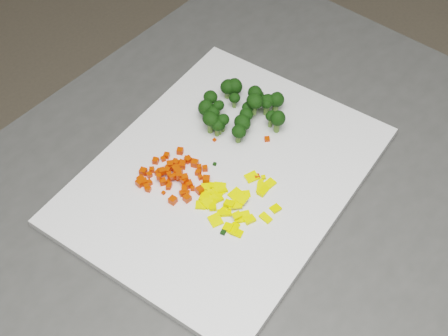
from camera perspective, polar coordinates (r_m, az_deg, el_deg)
cutting_board at (r=0.93m, az=-0.00°, el=-0.63°), size 0.54×0.48×0.01m
carrot_pile at (r=0.91m, az=-4.68°, el=-0.34°), size 0.10×0.10×0.03m
pepper_pile at (r=0.88m, az=1.41°, el=-2.97°), size 0.12×0.12×0.02m
broccoli_pile at (r=0.98m, az=1.81°, el=5.57°), size 0.12×0.12×0.06m
carrot_cube_0 at (r=0.93m, az=-2.29°, el=0.07°), size 0.01×0.01×0.01m
carrot_cube_1 at (r=0.91m, az=-5.12°, el=-1.75°), size 0.01×0.01×0.01m
carrot_cube_2 at (r=0.94m, az=-3.36°, el=0.79°), size 0.01×0.01×0.01m
carrot_cube_3 at (r=0.93m, az=-2.69°, el=0.44°), size 0.01×0.01×0.01m
carrot_cube_4 at (r=0.91m, az=-2.17°, el=-0.86°), size 0.01×0.01×0.01m
carrot_cube_5 at (r=0.94m, az=-3.31°, el=0.77°), size 0.01×0.01×0.01m
carrot_cube_6 at (r=0.90m, az=-2.88°, el=-1.87°), size 0.01×0.01×0.01m
carrot_cube_7 at (r=0.92m, az=-2.43°, el=-0.43°), size 0.01×0.01×0.01m
carrot_cube_8 at (r=0.92m, az=-5.99°, el=-0.43°), size 0.01×0.01×0.01m
carrot_cube_9 at (r=0.92m, az=-6.86°, el=-0.62°), size 0.01×0.01×0.01m
carrot_cube_10 at (r=0.91m, az=-4.57°, el=-0.73°), size 0.01×0.01×0.01m
carrot_cube_11 at (r=0.89m, az=-3.40°, el=-2.78°), size 0.01×0.01×0.01m
carrot_cube_12 at (r=0.90m, az=-2.24°, el=-2.04°), size 0.01×0.01×0.01m
carrot_cube_13 at (r=0.91m, az=-6.85°, el=-1.35°), size 0.01×0.01×0.01m
carrot_cube_14 at (r=0.91m, az=-4.87°, el=-0.84°), size 0.01×0.01×0.01m
carrot_cube_15 at (r=0.89m, az=-4.70°, el=-2.96°), size 0.01×0.01×0.01m
carrot_cube_16 at (r=0.91m, az=-4.20°, el=-0.35°), size 0.01×0.01×0.01m
carrot_cube_17 at (r=0.94m, az=-5.27°, el=1.14°), size 0.01×0.01×0.01m
carrot_cube_18 at (r=0.90m, az=-3.40°, el=-2.28°), size 0.01×0.01×0.01m
carrot_cube_19 at (r=0.95m, az=-4.04°, el=1.56°), size 0.01×0.01×0.01m
carrot_cube_20 at (r=0.90m, az=-3.86°, el=-2.33°), size 0.01×0.01×0.01m
carrot_cube_21 at (r=0.91m, az=-4.48°, el=-0.06°), size 0.01×0.01×0.01m
carrot_cube_22 at (r=0.93m, az=-3.85°, el=0.24°), size 0.01×0.01×0.01m
carrot_cube_23 at (r=0.92m, az=-1.76°, el=-0.04°), size 0.01×0.01×0.01m
carrot_cube_24 at (r=0.91m, az=-5.23°, el=-0.22°), size 0.01×0.01×0.01m
carrot_cube_25 at (r=0.91m, az=-4.35°, el=-0.04°), size 0.01×0.01×0.01m
carrot_cube_26 at (r=0.93m, az=-6.62°, el=-0.16°), size 0.01×0.01×0.01m
carrot_cube_27 at (r=0.91m, az=-6.93°, el=-1.94°), size 0.01×0.01×0.01m
carrot_cube_28 at (r=0.94m, az=-6.27°, el=0.67°), size 0.01×0.01×0.01m
carrot_cube_29 at (r=0.93m, az=-4.04°, el=0.31°), size 0.01×0.01×0.01m
carrot_cube_30 at (r=0.91m, az=-5.04°, el=-0.59°), size 0.01×0.01×0.01m
carrot_cube_31 at (r=0.92m, az=-2.26°, el=-0.31°), size 0.01×0.01×0.01m
carrot_cube_32 at (r=0.94m, az=-6.29°, el=0.65°), size 0.01×0.01×0.01m
carrot_cube_33 at (r=0.93m, az=-3.88°, el=0.39°), size 0.01×0.01×0.01m
carrot_cube_34 at (r=0.91m, az=-5.71°, el=-0.29°), size 0.01×0.01×0.01m
carrot_cube_35 at (r=0.91m, az=-7.69°, el=-1.35°), size 0.01×0.01×0.01m
carrot_cube_36 at (r=0.91m, az=-5.61°, el=-1.25°), size 0.01×0.01×0.01m
carrot_cube_37 at (r=0.90m, az=-3.70°, el=-1.12°), size 0.01×0.01×0.01m
carrot_cube_38 at (r=0.93m, az=-7.40°, el=-0.32°), size 0.01×0.01×0.01m
carrot_cube_39 at (r=0.91m, az=-7.31°, el=-1.28°), size 0.01×0.01×0.01m
carrot_cube_40 at (r=0.94m, az=-4.49°, el=0.64°), size 0.01×0.01×0.01m
carrot_cube_41 at (r=0.94m, az=-5.59°, el=0.83°), size 0.01×0.01×0.01m
carrot_cube_42 at (r=0.92m, az=-4.07°, el=-0.25°), size 0.01×0.01×0.01m
carrot_cube_43 at (r=0.91m, az=-3.24°, el=-1.50°), size 0.01×0.01×0.01m
carrot_cube_44 at (r=0.91m, az=-5.08°, el=-1.26°), size 0.01×0.01×0.01m
carrot_cube_45 at (r=0.92m, az=-4.42°, el=0.48°), size 0.01×0.01×0.01m
carrot_cube_46 at (r=0.95m, az=-4.05°, el=1.56°), size 0.01×0.01×0.01m
carrot_cube_47 at (r=0.92m, az=-4.28°, el=-0.78°), size 0.01×0.01×0.01m
carrot_cube_48 at (r=0.91m, az=-4.13°, el=-0.68°), size 0.01×0.01×0.01m
carrot_cube_49 at (r=0.90m, az=-3.65°, el=-2.04°), size 0.01×0.01×0.01m
carrot_cube_50 at (r=0.90m, az=-3.60°, el=-0.90°), size 0.01×0.01×0.01m
carrot_cube_51 at (r=0.91m, az=-5.97°, el=-0.78°), size 0.01×0.01×0.01m
carrot_cube_52 at (r=0.90m, az=-3.61°, el=-1.71°), size 0.01×0.01×0.01m
carrot_cube_53 at (r=0.92m, az=-4.96°, el=0.31°), size 0.01×0.01×0.01m
carrot_cube_54 at (r=0.91m, az=-7.08°, el=-1.72°), size 0.01×0.01×0.01m
carrot_cube_55 at (r=0.91m, az=-1.63°, el=-1.06°), size 0.01×0.01×0.01m
carrot_cube_56 at (r=0.91m, az=-4.99°, el=-1.57°), size 0.01×0.01×0.01m
carrot_cube_57 at (r=0.92m, az=-7.62°, el=-1.04°), size 0.01×0.01×0.01m
carrot_cube_58 at (r=0.92m, az=-5.18°, el=0.08°), size 0.01×0.01×0.01m
pepper_chunk_0 at (r=0.89m, az=-2.12°, el=-3.41°), size 0.02×0.02×0.00m
pepper_chunk_1 at (r=0.89m, az=-1.58°, el=-3.29°), size 0.01×0.02×0.01m
pepper_chunk_2 at (r=0.86m, az=0.89°, el=-5.57°), size 0.02×0.02×0.01m
pepper_chunk_3 at (r=0.87m, az=3.84°, el=-4.58°), size 0.01×0.02×0.01m
pepper_chunk_4 at (r=0.90m, az=-0.56°, el=-1.84°), size 0.02×0.02×0.00m
pepper_chunk_5 at (r=0.90m, az=1.10°, el=-2.43°), size 0.02×0.02×0.01m
pepper_chunk_6 at (r=0.91m, az=4.20°, el=-1.42°), size 0.02×0.01×0.01m
pepper_chunk_7 at (r=0.87m, az=-0.78°, el=-4.80°), size 0.02×0.02×0.01m
pepper_chunk_8 at (r=0.90m, az=1.79°, el=-2.43°), size 0.02×0.02×0.01m
pepper_chunk_9 at (r=0.88m, az=0.04°, el=-4.13°), size 0.02×0.02×0.01m
pepper_chunk_10 at (r=0.90m, az=-0.23°, el=-1.93°), size 0.02×0.02×0.01m
pepper_chunk_11 at (r=0.86m, az=0.36°, el=-5.44°), size 0.02×0.02×0.01m
pepper_chunk_12 at (r=0.87m, az=1.83°, el=-4.42°), size 0.02×0.02×0.01m
pepper_chunk_13 at (r=0.90m, az=-0.58°, el=-2.28°), size 0.02×0.02×0.01m
pepper_chunk_14 at (r=0.91m, az=3.44°, el=-1.80°), size 0.02×0.02×0.01m
pepper_chunk_15 at (r=0.90m, az=3.62°, el=-2.10°), size 0.02×0.02×0.01m
pepper_chunk_16 at (r=0.87m, az=1.17°, el=-4.35°), size 0.01×0.01×0.01m
pepper_chunk_17 at (r=0.89m, az=1.69°, el=-2.86°), size 0.02×0.02×0.01m
pepper_chunk_18 at (r=0.89m, az=4.73°, el=-3.71°), size 0.01×0.01×0.01m
pepper_chunk_19 at (r=0.89m, az=-0.71°, el=-2.68°), size 0.02×0.02×0.01m
pepper_chunk_20 at (r=0.90m, az=-0.39°, el=-1.82°), size 0.03×0.03×0.01m
pepper_chunk_21 at (r=0.92m, az=2.54°, el=-0.85°), size 0.02×0.02×0.01m
pepper_chunk_22 at (r=0.86m, az=1.20°, el=-5.93°), size 0.02×0.02×0.01m
pepper_chunk_23 at (r=0.91m, az=-1.70°, el=-1.75°), size 0.02×0.02×0.00m
pepper_chunk_24 at (r=0.89m, az=-1.05°, el=-2.98°), size 0.02×0.02×0.01m
pepper_chunk_25 at (r=0.87m, az=1.40°, el=-4.66°), size 0.02×0.02×0.01m
pepper_chunk_26 at (r=0.88m, az=-1.05°, el=-3.50°), size 0.02×0.02×0.01m
pepper_chunk_27 at (r=0.88m, az=0.47°, el=-3.28°), size 0.02×0.02×0.01m
pepper_chunk_28 at (r=0.91m, az=-0.94°, el=-1.63°), size 0.02×0.02×0.01m
pepper_chunk_29 at (r=0.89m, az=-1.75°, el=-2.61°), size 0.02×0.02×0.00m
pepper_chunk_30 at (r=0.87m, az=2.34°, el=-4.73°), size 0.02×0.01×0.01m
pepper_chunk_31 at (r=0.88m, az=-0.08°, el=-3.97°), size 0.02×0.01×0.01m
pepper_chunk_32 at (r=0.88m, az=0.98°, el=-3.34°), size 0.02×0.02×0.01m
pepper_chunk_33 at (r=0.90m, az=-1.24°, el=-2.42°), size 0.02×0.02×0.01m
broccoli_floret_0 at (r=0.99m, az=-1.71°, el=5.24°), size 0.04×0.04×0.03m
broccoli_floret_1 at (r=1.00m, az=3.92°, el=5.88°), size 0.03×0.03×0.03m
broccoli_floret_2 at (r=0.95m, az=1.31°, el=3.07°), size 0.03×0.03×0.03m
broccoli_floret_3 at (r=0.96m, az=-1.28°, el=4.12°), size 0.03×0.03×0.04m
broccoli_floret_4 at (r=0.97m, az=4.87°, el=4.16°), size 0.03×0.03×0.04m
broccoli_floret_5 at (r=0.98m, az=2.00°, el=4.64°), size 0.03×0.03×0.03m
broccoli_floret_6 at (r=0.98m, az=2.75°, el=5.76°), size 0.03×0.03×0.04m
broccoli_floret_7 at (r=0.97m, az=-1.04°, el=4.65°), size 0.03×0.03×0.04m
broccoli_floret_8 at (r=1.01m, az=2.80°, el=6.56°), size 0.03×0.03×0.03m
broccoli_floret_9 at (r=1.00m, az=2.81°, el=5.66°), size 0.02×0.02×0.02m
broccoli_floret_10 at (r=1.00m, az=4.76°, el=5.99°), size 0.04×0.04×0.03m
broccoli_floret_11 at (r=0.96m, az=-0.66°, el=3.65°), size 0.03×0.03×0.03m
broccoli_floret_12 at (r=1.02m, az=0.34°, el=7.18°), size 0.04×0.04×0.03m
broccoli_floret_13 at (r=0.97m, az=-0.39°, el=3.65°), size 0.02×0.02×0.02m
broccoli_floret_14 at (r=0.99m, az=2.15°, el=5.20°), size 0.03×0.03×0.03m
broccoli_floret_15 at (r=0.97m, az=-0.12°, el=4.10°), size 0.03×0.03×0.03m
broccoli_floret_16 at (r=1.00m, az=-1.28°, el=6.23°), size 0.03×0.03×0.03m
broccoli_floret_17 at (r=0.99m, az=-0.54°, el=5.37°), size 0.03×0.03×0.03m
broccoli_floret_18 at (r=0.97m, az=1.63°, el=3.92°), size 0.03×0.03×0.03m
broccoli_floret_19 at (r=1.01m, az=3.12°, el=6.34°), size 0.03×0.03×0.03m
broccoli_floret_20 at (r=1.00m, az=3.82°, el=5.54°), size 0.02×0.02×0.03m
broccoli_floret_21 at (r=1.02m, az=0.92°, el=7.21°), size 0.04×0.04×0.03m
broccoli_floret_22 at (r=0.96m, az=1.55°, el=3.73°), size 0.02×0.02×0.03m
broccoli_floret_23 at (r=0.98m, az=4.27°, el=4.45°), size 0.02×0.02×0.03m
broccoli_floret_24 at (r=1.01m, az=0.94°, el=6.16°), size 0.02×0.02×0.03m
stray_bit_0 at (r=0.89m, az=-1.49°, el=-3.50°), size 0.01×0.01×0.00m
stray_bit_1 at (r=0.92m, az=3.62°, el=-0.86°), size 0.01×0.01×0.00m
stray_bit_2 at (r=0.96m, az=-0.88°, el=2.59°), size 0.01×0.01×0.00m
stray_bit_3 at (r=0.86m, az=-0.08°, el=-5.90°), size 0.01×0.01×0.00m
stray_bit_4 at (r=0.93m, az=-0.86°, el=0.36°), size 0.01×0.01×0.00m
stray_bit_5 at (r=0.92m, az=3.04°, el=-0.79°), size 0.01×0.01×0.01m
stray_bit_6 at (r=0.97m, az=3.95°, el=2.66°), size 0.01×0.01×0.01m
stray_bit_7 at (r=0.91m, az=3.40°, el=-1.24°), size 0.01×0.01×0.00m
stray_bit_8 at (r=0.90m, az=-5.56°, el=-2.27°), size 0.01×0.01×0.00m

